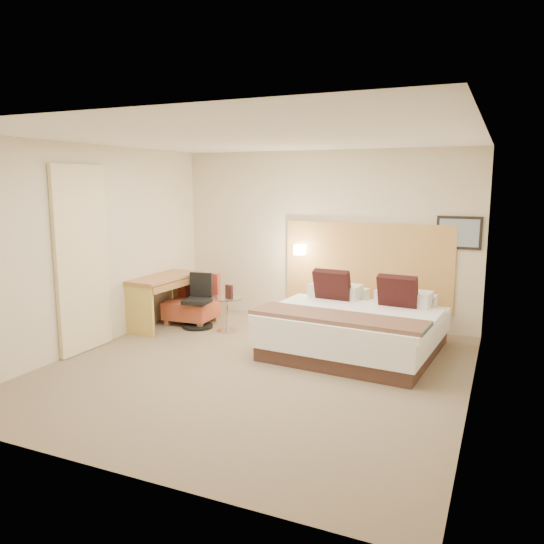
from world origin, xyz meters
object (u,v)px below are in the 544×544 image
at_px(desk, 165,287).
at_px(desk_chair, 198,305).
at_px(lounge_chair, 193,303).
at_px(bed, 356,327).
at_px(side_table, 227,312).

height_order(desk, desk_chair, desk_chair).
bearing_deg(lounge_chair, desk_chair, -43.27).
xyz_separation_m(bed, desk_chair, (-2.53, 0.17, 0.01)).
relative_size(lounge_chair, side_table, 1.31).
xyz_separation_m(side_table, desk_chair, (-0.51, 0.02, 0.05)).
bearing_deg(side_table, desk_chair, 177.74).
relative_size(desk, desk_chair, 1.57).
bearing_deg(side_table, lounge_chair, 162.39).
bearing_deg(bed, lounge_chair, 172.01).
relative_size(bed, lounge_chair, 2.92).
height_order(bed, lounge_chair, bed).
height_order(lounge_chair, side_table, lounge_chair).
distance_m(lounge_chair, desk, 0.55).
bearing_deg(lounge_chair, side_table, -17.61).
xyz_separation_m(lounge_chair, desk_chair, (0.23, -0.22, 0.03)).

